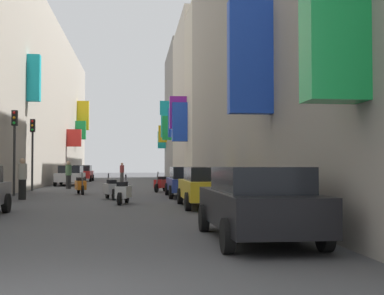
{
  "coord_description": "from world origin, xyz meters",
  "views": [
    {
      "loc": [
        1.26,
        -5.5,
        1.47
      ],
      "look_at": [
        5.16,
        29.7,
        2.71
      ],
      "focal_mm": 48.36,
      "sensor_mm": 36.0,
      "label": 1
    }
  ],
  "objects_px": {
    "pedestrian_crossing": "(22,179)",
    "parked_car_red": "(82,173)",
    "parked_car_silver": "(71,175)",
    "scooter_orange": "(80,185)",
    "parked_car_yellow": "(208,186)",
    "parked_car_black": "(257,202)",
    "pedestrian_near_right": "(69,175)",
    "pedestrian_near_left": "(122,172)",
    "scooter_red": "(161,184)",
    "traffic_light_near_corner": "(32,142)",
    "scooter_white": "(123,192)",
    "traffic_light_far_corner": "(14,137)",
    "scooter_silver": "(111,189)",
    "parked_car_blue": "(187,181)"
  },
  "relations": [
    {
      "from": "scooter_red",
      "to": "traffic_light_far_corner",
      "type": "height_order",
      "value": "traffic_light_far_corner"
    },
    {
      "from": "pedestrian_crossing",
      "to": "parked_car_red",
      "type": "bearing_deg",
      "value": 90.08
    },
    {
      "from": "parked_car_blue",
      "to": "pedestrian_near_left",
      "type": "xyz_separation_m",
      "value": [
        -3.58,
        22.9,
        0.12
      ]
    },
    {
      "from": "scooter_orange",
      "to": "scooter_red",
      "type": "distance_m",
      "value": 4.58
    },
    {
      "from": "scooter_silver",
      "to": "scooter_red",
      "type": "xyz_separation_m",
      "value": [
        2.49,
        6.02,
        0.0
      ]
    },
    {
      "from": "scooter_silver",
      "to": "parked_car_blue",
      "type": "bearing_deg",
      "value": 20.42
    },
    {
      "from": "scooter_silver",
      "to": "parked_car_black",
      "type": "bearing_deg",
      "value": -75.01
    },
    {
      "from": "parked_car_yellow",
      "to": "pedestrian_crossing",
      "type": "xyz_separation_m",
      "value": [
        -7.42,
        4.9,
        0.15
      ]
    },
    {
      "from": "scooter_orange",
      "to": "scooter_white",
      "type": "xyz_separation_m",
      "value": [
        2.34,
        -7.08,
        -0.0
      ]
    },
    {
      "from": "pedestrian_near_left",
      "to": "scooter_red",
      "type": "bearing_deg",
      "value": -81.85
    },
    {
      "from": "scooter_silver",
      "to": "scooter_white",
      "type": "xyz_separation_m",
      "value": [
        0.61,
        -2.83,
        -0.0
      ]
    },
    {
      "from": "scooter_silver",
      "to": "scooter_orange",
      "type": "bearing_deg",
      "value": 112.15
    },
    {
      "from": "scooter_silver",
      "to": "traffic_light_far_corner",
      "type": "xyz_separation_m",
      "value": [
        -4.8,
        3.18,
        2.38
      ]
    },
    {
      "from": "parked_car_blue",
      "to": "traffic_light_near_corner",
      "type": "xyz_separation_m",
      "value": [
        -8.32,
        6.64,
        2.1
      ]
    },
    {
      "from": "parked_car_silver",
      "to": "parked_car_yellow",
      "type": "xyz_separation_m",
      "value": [
        7.33,
        -21.01,
        -0.02
      ]
    },
    {
      "from": "parked_car_silver",
      "to": "parked_car_yellow",
      "type": "relative_size",
      "value": 0.99
    },
    {
      "from": "scooter_white",
      "to": "traffic_light_near_corner",
      "type": "xyz_separation_m",
      "value": [
        -5.47,
        10.76,
        2.38
      ]
    },
    {
      "from": "scooter_white",
      "to": "parked_car_red",
      "type": "bearing_deg",
      "value": 98.66
    },
    {
      "from": "scooter_silver",
      "to": "pedestrian_near_left",
      "type": "relative_size",
      "value": 1.06
    },
    {
      "from": "parked_car_black",
      "to": "traffic_light_far_corner",
      "type": "height_order",
      "value": "traffic_light_far_corner"
    },
    {
      "from": "scooter_orange",
      "to": "pedestrian_near_right",
      "type": "bearing_deg",
      "value": 102.42
    },
    {
      "from": "parked_car_black",
      "to": "traffic_light_near_corner",
      "type": "xyz_separation_m",
      "value": [
        -8.29,
        20.74,
        2.07
      ]
    },
    {
      "from": "parked_car_red",
      "to": "scooter_silver",
      "type": "relative_size",
      "value": 2.23
    },
    {
      "from": "parked_car_yellow",
      "to": "parked_car_black",
      "type": "bearing_deg",
      "value": -91.39
    },
    {
      "from": "scooter_orange",
      "to": "pedestrian_near_right",
      "type": "relative_size",
      "value": 1.1
    },
    {
      "from": "scooter_white",
      "to": "scooter_red",
      "type": "distance_m",
      "value": 9.05
    },
    {
      "from": "parked_car_silver",
      "to": "scooter_orange",
      "type": "relative_size",
      "value": 2.33
    },
    {
      "from": "parked_car_blue",
      "to": "scooter_silver",
      "type": "xyz_separation_m",
      "value": [
        -3.46,
        -1.29,
        -0.28
      ]
    },
    {
      "from": "traffic_light_near_corner",
      "to": "parked_car_silver",
      "type": "bearing_deg",
      "value": 82.24
    },
    {
      "from": "scooter_orange",
      "to": "scooter_white",
      "type": "distance_m",
      "value": 7.46
    },
    {
      "from": "scooter_orange",
      "to": "scooter_red",
      "type": "relative_size",
      "value": 1.09
    },
    {
      "from": "scooter_silver",
      "to": "scooter_white",
      "type": "bearing_deg",
      "value": -77.87
    },
    {
      "from": "parked_car_silver",
      "to": "scooter_red",
      "type": "bearing_deg",
      "value": -59.14
    },
    {
      "from": "parked_car_blue",
      "to": "scooter_orange",
      "type": "bearing_deg",
      "value": 150.32
    },
    {
      "from": "scooter_white",
      "to": "scooter_silver",
      "type": "bearing_deg",
      "value": 102.13
    },
    {
      "from": "parked_car_black",
      "to": "pedestrian_near_left",
      "type": "height_order",
      "value": "pedestrian_near_left"
    },
    {
      "from": "traffic_light_near_corner",
      "to": "traffic_light_far_corner",
      "type": "height_order",
      "value": "traffic_light_far_corner"
    },
    {
      "from": "scooter_silver",
      "to": "pedestrian_near_right",
      "type": "xyz_separation_m",
      "value": [
        -3.13,
        10.61,
        0.41
      ]
    },
    {
      "from": "scooter_white",
      "to": "parked_car_black",
      "type": "bearing_deg",
      "value": -74.21
    },
    {
      "from": "parked_car_red",
      "to": "pedestrian_crossing",
      "type": "xyz_separation_m",
      "value": [
        0.04,
        -26.03,
        0.11
      ]
    },
    {
      "from": "pedestrian_crossing",
      "to": "scooter_red",
      "type": "bearing_deg",
      "value": 42.49
    },
    {
      "from": "scooter_red",
      "to": "traffic_light_far_corner",
      "type": "xyz_separation_m",
      "value": [
        -7.29,
        -2.84,
        2.38
      ]
    },
    {
      "from": "parked_car_silver",
      "to": "pedestrian_near_right",
      "type": "xyz_separation_m",
      "value": [
        0.57,
        -5.78,
        0.1
      ]
    },
    {
      "from": "pedestrian_crossing",
      "to": "traffic_light_near_corner",
      "type": "relative_size",
      "value": 0.43
    },
    {
      "from": "parked_car_black",
      "to": "pedestrian_near_right",
      "type": "bearing_deg",
      "value": 105.65
    },
    {
      "from": "scooter_silver",
      "to": "pedestrian_near_right",
      "type": "relative_size",
      "value": 1.04
    },
    {
      "from": "scooter_white",
      "to": "pedestrian_near_right",
      "type": "relative_size",
      "value": 1.02
    },
    {
      "from": "scooter_orange",
      "to": "traffic_light_far_corner",
      "type": "relative_size",
      "value": 0.46
    },
    {
      "from": "pedestrian_crossing",
      "to": "pedestrian_near_right",
      "type": "height_order",
      "value": "pedestrian_crossing"
    },
    {
      "from": "scooter_orange",
      "to": "parked_car_silver",
      "type": "bearing_deg",
      "value": 99.24
    }
  ]
}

